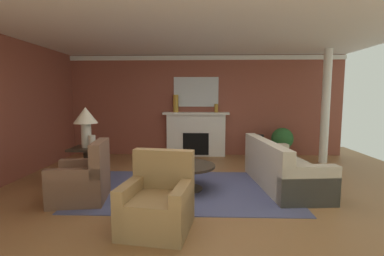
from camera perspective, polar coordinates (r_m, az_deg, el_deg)
The scene contains 22 objects.
ground_plane at distance 4.86m, azimuth 1.48°, elevation -13.38°, with size 9.36×9.36×0.00m, color olive.
wall_fireplace at distance 7.93m, azimuth 1.71°, elevation 4.54°, with size 7.80×0.12×2.77m, color brown.
ceiling_panel at distance 5.00m, azimuth 1.60°, elevation 19.77°, with size 7.80×7.19×0.06m, color white.
crown_moulding at distance 7.91m, azimuth 1.73°, elevation 14.01°, with size 7.80×0.08×0.12m, color white.
area_rug at distance 5.11m, azimuth -1.06°, elevation -12.28°, with size 3.63×2.28×0.01m, color #4C517A.
fireplace at distance 7.79m, azimuth 0.80°, elevation -1.48°, with size 1.80×0.35×1.21m.
mantel_mirror at distance 7.84m, azimuth 0.83°, elevation 7.31°, with size 1.23×0.04×0.81m, color silver.
sofa at distance 5.47m, azimuth 17.59°, elevation -8.15°, with size 1.10×2.18×0.85m.
armchair_near_window at distance 4.83m, azimuth -21.23°, elevation -10.09°, with size 0.91×0.91×0.95m.
armchair_facing_fireplace at distance 3.64m, azimuth -6.96°, elevation -15.17°, with size 0.91×0.91×0.95m.
coffee_table at distance 5.01m, azimuth -1.07°, elevation -8.72°, with size 1.00×1.00×0.45m.
side_table at distance 5.67m, azimuth -20.38°, elevation -6.66°, with size 0.56×0.56×0.70m.
table_lamp at distance 5.55m, azimuth -20.71°, elevation 1.67°, with size 0.44×0.44×0.75m.
vase_mantel_right at distance 7.68m, azimuth 4.92°, elevation 4.02°, with size 0.10×0.10×0.23m, color #B7892D.
vase_tall_corner at distance 7.68m, azimuth 13.23°, elevation -3.69°, with size 0.29×0.29×0.64m, color black.
vase_on_side_table at distance 5.43m, azimuth -19.57°, elevation -2.66°, with size 0.12×0.12×0.25m, color beige.
vase_mantel_left at distance 7.70m, azimuth -3.31°, elevation 4.96°, with size 0.14×0.14×0.48m, color #B7892D.
book_red_cover at distance 5.11m, azimuth -2.45°, elevation -6.93°, with size 0.24×0.16×0.03m, color navy.
book_art_folio at distance 4.96m, azimuth -3.07°, elevation -6.98°, with size 0.26×0.16×0.03m, color maroon.
book_small_novel at distance 4.84m, azimuth -1.47°, elevation -6.92°, with size 0.23×0.14×0.03m, color maroon.
potted_plant at distance 7.71m, azimuth 17.78°, elevation -2.49°, with size 0.56×0.56×0.83m.
column_white at distance 7.63m, azimuth 25.40°, elevation 3.85°, with size 0.20×0.20×2.77m, color white.
Camera 1 is at (0.03, -4.57, 1.64)m, focal length 26.37 mm.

